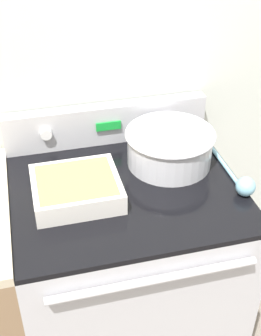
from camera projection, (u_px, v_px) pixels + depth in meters
The scene contains 6 objects.
kitchen_wall at pixel (101, 50), 1.59m from camera, with size 8.00×0.05×2.50m.
stove_range at pixel (126, 283), 1.77m from camera, with size 0.74×0.66×0.92m.
control_panel at pixel (107, 124), 1.69m from camera, with size 0.74×0.07×0.15m.
mixing_bowl at pixel (170, 146), 1.58m from camera, with size 0.30×0.30×0.12m.
casserole_dish at pixel (76, 188), 1.44m from camera, with size 0.27×0.24×0.07m.
ladle at pixel (242, 183), 1.48m from camera, with size 0.06×0.30×0.06m.
Camera 1 is at (-0.28, -0.85, 1.84)m, focal length 50.00 mm.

